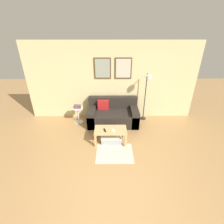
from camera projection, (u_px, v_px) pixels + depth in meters
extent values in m
plane|color=tan|center=(113.00, 195.00, 3.13)|extent=(16.00, 16.00, 0.00)
cube|color=beige|center=(112.00, 82.00, 5.36)|extent=(5.60, 0.06, 2.55)
cube|color=#513823|center=(103.00, 68.00, 5.11)|extent=(0.54, 0.02, 0.66)
cube|color=#939E8E|center=(103.00, 68.00, 5.11)|extent=(0.47, 0.01, 0.59)
cube|color=#513823|center=(123.00, 68.00, 5.12)|extent=(0.54, 0.02, 0.66)
cube|color=beige|center=(123.00, 68.00, 5.11)|extent=(0.47, 0.01, 0.59)
cube|color=beige|center=(115.00, 153.00, 4.17)|extent=(0.94, 0.75, 0.01)
cube|color=#28231E|center=(113.00, 117.00, 5.40)|extent=(1.63, 0.89, 0.43)
cube|color=#28231E|center=(113.00, 102.00, 5.51)|extent=(1.63, 0.20, 0.38)
cube|color=#28231E|center=(92.00, 116.00, 5.36)|extent=(0.24, 0.89, 0.55)
cube|color=#28231E|center=(134.00, 116.00, 5.37)|extent=(0.24, 0.89, 0.55)
cube|color=red|center=(103.00, 105.00, 5.38)|extent=(0.36, 0.14, 0.32)
cube|color=tan|center=(111.00, 130.00, 4.41)|extent=(0.88, 0.50, 0.02)
cube|color=tan|center=(96.00, 141.00, 4.31)|extent=(0.06, 0.06, 0.38)
cube|color=tan|center=(126.00, 141.00, 4.32)|extent=(0.06, 0.06, 0.38)
cube|color=tan|center=(97.00, 132.00, 4.69)|extent=(0.06, 0.06, 0.38)
cube|color=tan|center=(124.00, 132.00, 4.70)|extent=(0.06, 0.06, 0.38)
cube|color=#9EA3A8|center=(111.00, 138.00, 4.59)|extent=(0.55, 0.41, 0.17)
cube|color=silver|center=(111.00, 135.00, 4.55)|extent=(0.57, 0.43, 0.02)
cylinder|color=black|center=(143.00, 118.00, 5.74)|extent=(0.20, 0.20, 0.02)
cylinder|color=black|center=(145.00, 97.00, 5.37)|extent=(0.03, 0.03, 1.58)
cylinder|color=black|center=(148.00, 75.00, 4.90)|extent=(0.02, 0.24, 0.02)
cylinder|color=white|center=(149.00, 77.00, 4.81)|extent=(0.18, 0.18, 0.09)
cylinder|color=white|center=(79.00, 122.00, 5.53)|extent=(0.29, 0.29, 0.01)
cylinder|color=white|center=(78.00, 115.00, 5.40)|extent=(0.04, 0.04, 0.51)
cylinder|color=white|center=(78.00, 108.00, 5.28)|extent=(0.34, 0.34, 0.02)
cube|color=#4C4C51|center=(78.00, 108.00, 5.27)|extent=(0.22, 0.16, 0.02)
cube|color=#B73333|center=(77.00, 107.00, 5.26)|extent=(0.20, 0.17, 0.03)
cube|color=#8C4C93|center=(78.00, 106.00, 5.25)|extent=(0.19, 0.13, 0.02)
cube|color=#4C4C51|center=(77.00, 106.00, 5.24)|extent=(0.22, 0.15, 0.03)
cube|color=black|center=(105.00, 130.00, 4.37)|extent=(0.08, 0.16, 0.02)
cube|color=silver|center=(113.00, 130.00, 4.36)|extent=(0.09, 0.15, 0.01)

